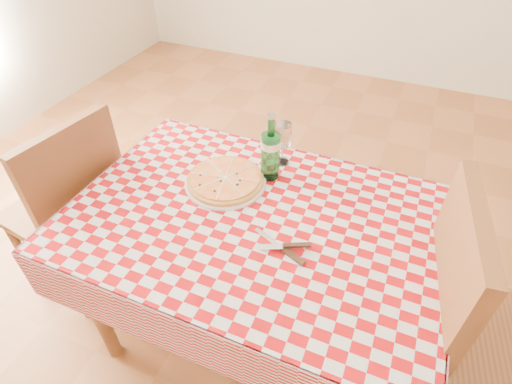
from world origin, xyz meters
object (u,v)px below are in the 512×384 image
chair_near (469,322)px  wine_glass (282,144)px  pizza_plate (225,179)px  dining_table (255,236)px  water_bottle (271,147)px  chair_far (72,202)px

chair_near → wine_glass: (-0.77, 0.36, 0.25)m
pizza_plate → chair_near: bearing=-8.9°
wine_glass → pizza_plate: bearing=-124.9°
dining_table → wine_glass: 0.39m
dining_table → wine_glass: wine_glass is taller
water_bottle → dining_table: bearing=-81.4°
chair_near → wine_glass: chair_near is taller
dining_table → water_bottle: bearing=98.6°
dining_table → chair_far: 0.86m
chair_near → dining_table: bearing=171.0°
chair_far → pizza_plate: chair_far is taller
water_bottle → wine_glass: bearing=84.0°
chair_far → wine_glass: 0.96m
dining_table → pizza_plate: (-0.17, 0.12, 0.12)m
water_bottle → wine_glass: (0.01, 0.10, -0.05)m
wine_glass → chair_far: bearing=-155.7°
dining_table → chair_far: chair_far is taller
chair_near → pizza_plate: size_ratio=3.35×
chair_near → chair_far: chair_near is taller
chair_near → water_bottle: (-0.78, 0.26, 0.30)m
chair_near → pizza_plate: 0.95m
chair_far → pizza_plate: (0.68, 0.16, 0.22)m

